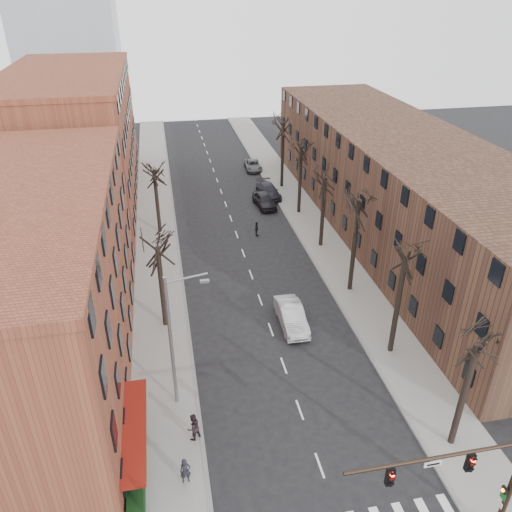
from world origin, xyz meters
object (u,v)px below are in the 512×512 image
silver_sedan (291,316)px  parked_car_mid (268,191)px  parked_car_near (264,200)px  pedestrian_a (185,471)px

silver_sedan → parked_car_mid: bearing=81.8°
silver_sedan → parked_car_mid: silver_sedan is taller
parked_car_near → parked_car_mid: parked_car_near is taller
parked_car_mid → pedestrian_a: (-12.34, -36.92, 0.17)m
silver_sedan → parked_car_near: 22.32m
parked_car_mid → pedestrian_a: pedestrian_a is taller
parked_car_near → parked_car_mid: (1.09, 2.78, -0.04)m
parked_car_mid → pedestrian_a: 38.93m
silver_sedan → parked_car_near: bearing=83.6°
pedestrian_a → silver_sedan: bearing=47.6°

